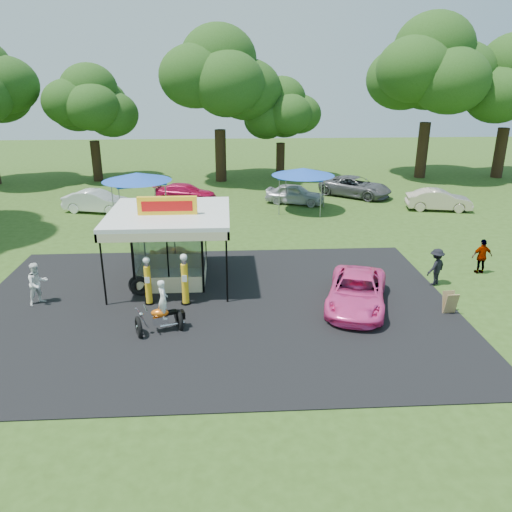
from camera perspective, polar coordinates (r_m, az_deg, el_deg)
The scene contains 25 objects.
ground at distance 19.29m, azimuth -4.89°, elevation -8.47°, with size 120.00×120.00×0.00m, color #2F4A17.
asphalt_apron at distance 21.06m, azimuth -4.77°, elevation -5.82°, with size 20.00×14.00×0.04m, color black.
gas_station_kiosk at distance 23.31m, azimuth -9.67°, elevation 1.25°, with size 5.40×5.40×4.18m.
gas_pump_left at distance 21.33m, azimuth -12.25°, elevation -2.92°, with size 0.40×0.40×2.15m.
gas_pump_right at distance 21.02m, azimuth -8.13°, elevation -2.81°, with size 0.42×0.42×2.28m.
motorcycle at distance 19.10m, azimuth -10.70°, elevation -6.22°, with size 1.92×1.38×2.18m.
spare_tires at distance 22.59m, azimuth -13.20°, elevation -3.32°, with size 1.03×0.64×0.87m.
a_frame_sign at distance 21.76m, azimuth 21.28°, elevation -5.03°, with size 0.53×0.49×0.92m.
kiosk_car at distance 25.81m, azimuth -9.02°, elevation 0.09°, with size 1.13×2.82×0.96m, color yellow.
pink_sedan at distance 21.18m, azimuth 11.44°, elevation -4.02°, with size 2.29×4.97×1.38m, color #FD449E.
spectator_west at distance 22.88m, azimuth -23.70°, elevation -2.91°, with size 0.90×0.70×1.84m, color white.
spectator_east_a at distance 24.36m, azimuth 19.88°, elevation -1.16°, with size 1.12×0.65×1.74m, color black.
spectator_east_b at distance 26.56m, azimuth 24.42°, elevation -0.04°, with size 1.02×0.42×1.74m, color gray.
bg_car_a at distance 37.00m, azimuth -17.72°, elevation 5.97°, with size 1.63×4.68×1.54m, color white.
bg_car_b at distance 38.63m, azimuth -8.02°, elevation 7.16°, with size 1.91×4.69×1.36m, color #B90E3E.
bg_car_c at distance 37.72m, azimuth 4.47°, elevation 7.08°, with size 1.75×4.35×1.48m, color #B6B5BA.
bg_car_d at distance 40.70m, azimuth 11.29°, elevation 7.78°, with size 2.61×5.66×1.57m, color #545356.
bg_car_e at distance 38.09m, azimuth 20.15°, elevation 6.04°, with size 1.57×4.50×1.48m, color beige.
tent_west at distance 33.83m, azimuth -13.46°, elevation 8.75°, with size 4.52×4.52×3.16m.
tent_east at distance 35.31m, azimuth 5.41°, elevation 9.53°, with size 4.38×4.38×3.06m.
oak_far_b at distance 47.55m, azimuth -18.35°, elevation 15.67°, with size 8.31×8.31×9.92m.
oak_far_c at distance 45.25m, azimuth -4.25°, elevation 18.81°, with size 10.99×10.99×12.95m.
oak_far_d at distance 47.06m, azimuth 2.89°, elevation 15.75°, with size 7.44×7.44×8.86m.
oak_far_e at distance 49.36m, azimuth 19.34°, elevation 18.77°, with size 11.79×11.79×14.03m.
oak_far_f at distance 52.13m, azimuth 27.09°, elevation 16.66°, with size 10.28×10.28×12.39m.
Camera 1 is at (0.64, -16.94, 9.20)m, focal length 35.00 mm.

